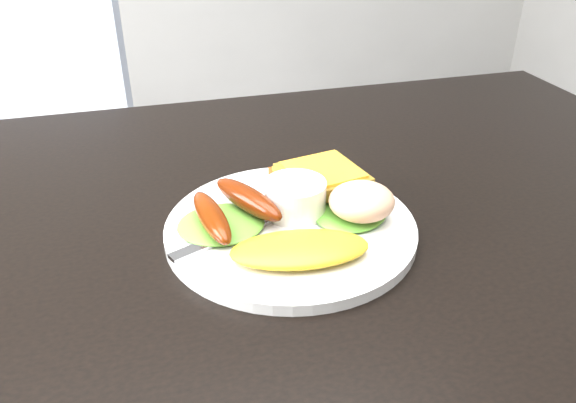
{
  "coord_description": "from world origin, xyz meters",
  "views": [
    {
      "loc": [
        -0.12,
        -0.49,
        1.07
      ],
      "look_at": [
        0.02,
        -0.01,
        0.78
      ],
      "focal_mm": 35.0,
      "sensor_mm": 36.0,
      "label": 1
    }
  ],
  "objects_px": {
    "dining_chair": "(61,183)",
    "person": "(239,104)",
    "plate": "(291,228)",
    "dining_table": "(270,239)"
  },
  "relations": [
    {
      "from": "dining_chair",
      "to": "dining_table",
      "type": "bearing_deg",
      "value": -45.33
    },
    {
      "from": "dining_table",
      "to": "plate",
      "type": "relative_size",
      "value": 4.62
    },
    {
      "from": "dining_chair",
      "to": "plate",
      "type": "xyz_separation_m",
      "value": [
        0.34,
        -0.78,
        0.31
      ]
    },
    {
      "from": "dining_table",
      "to": "dining_chair",
      "type": "relative_size",
      "value": 3.08
    },
    {
      "from": "dining_chair",
      "to": "person",
      "type": "xyz_separation_m",
      "value": [
        0.37,
        -0.31,
        0.27
      ]
    },
    {
      "from": "person",
      "to": "plate",
      "type": "distance_m",
      "value": 0.48
    },
    {
      "from": "dining_table",
      "to": "plate",
      "type": "height_order",
      "value": "plate"
    },
    {
      "from": "dining_table",
      "to": "dining_chair",
      "type": "bearing_deg",
      "value": 112.74
    },
    {
      "from": "person",
      "to": "plate",
      "type": "xyz_separation_m",
      "value": [
        -0.04,
        -0.47,
        0.04
      ]
    },
    {
      "from": "dining_chair",
      "to": "person",
      "type": "height_order",
      "value": "person"
    }
  ]
}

